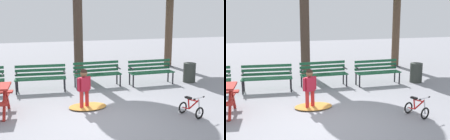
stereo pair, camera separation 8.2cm
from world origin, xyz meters
TOP-DOWN VIEW (x-y plane):
  - ground at (0.00, 0.00)m, footprint 36.00×36.00m
  - park_bench_left at (-1.10, 3.29)m, footprint 1.63×0.58m
  - park_bench_right at (0.79, 3.36)m, footprint 1.61×0.50m
  - park_bench_far_right at (2.69, 3.19)m, footprint 1.61×0.48m
  - child_standing at (-0.09, 1.15)m, footprint 0.39×0.25m
  - kids_bicycle at (2.37, -0.11)m, footprint 0.52×0.63m
  - leaf_pile at (0.02, 1.23)m, footprint 1.04×0.74m
  - trash_bin at (4.17, 3.06)m, footprint 0.44×0.44m

SIDE VIEW (x-z plane):
  - ground at x=0.00m, z-range 0.00..0.00m
  - leaf_pile at x=0.02m, z-range 0.00..0.07m
  - kids_bicycle at x=2.37m, z-range -0.07..0.47m
  - trash_bin at x=4.17m, z-range 0.00..0.70m
  - park_bench_left at x=-1.10m, z-range 0.08..0.94m
  - park_bench_right at x=0.79m, z-range 0.08..0.94m
  - park_bench_far_right at x=2.69m, z-range 0.08..0.94m
  - child_standing at x=-0.09m, z-range 0.10..1.20m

